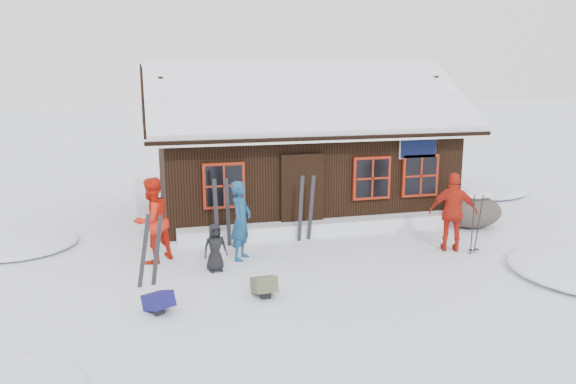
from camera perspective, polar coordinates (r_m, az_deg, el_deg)
The scene contains 15 objects.
ground at distance 12.13m, azimuth 0.49°, elevation -7.59°, with size 120.00×120.00×0.00m, color white.
mountain_hut at distance 16.80m, azimuth 1.04°, elevation 3.55°, with size 8.90×6.09×4.42m.
snow_drift at distance 14.54m, azimuth 3.90°, elevation -3.50°, with size 7.60×0.60×0.35m, color white.
snow_mounds at distance 14.29m, azimuth 4.97°, elevation -4.54°, with size 20.60×13.20×0.48m.
skier_teal at distance 12.39m, azimuth -4.80°, elevation -2.91°, with size 0.65×0.42×1.77m, color navy.
skier_orange_left at distance 12.52m, azimuth -13.64°, elevation -2.81°, with size 0.91×0.71×1.88m, color red.
skier_orange_right at distance 13.47m, azimuth 16.44°, elevation -1.98°, with size 1.08×0.45×1.85m, color red.
skier_crouched at distance 11.82m, azimuth -7.41°, elevation -5.62°, with size 0.50×0.32×1.02m, color black.
boulder at distance 15.76m, azimuth 18.31°, elevation -1.81°, with size 1.55×1.16×0.90m.
ski_pair_left at distance 11.18m, azimuth -13.80°, elevation -5.91°, with size 0.55×0.20×1.49m.
ski_pair_mid at distance 13.37m, azimuth -6.72°, elevation -2.21°, with size 0.43×0.05×1.69m.
ski_pair_right at distance 13.77m, azimuth 1.83°, elevation -1.75°, with size 0.47×0.11×1.67m.
ski_poles at distance 13.49m, azimuth 18.52°, elevation -3.19°, with size 0.25×0.13×1.42m.
backpack_blue at distance 10.18m, azimuth -13.01°, elevation -11.06°, with size 0.39×0.52×0.28m, color #141351.
backpack_olive at distance 10.60m, azimuth -2.44°, elevation -9.76°, with size 0.41×0.54×0.29m, color #4C513A.
Camera 1 is at (-2.97, -11.02, 4.11)m, focal length 35.00 mm.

